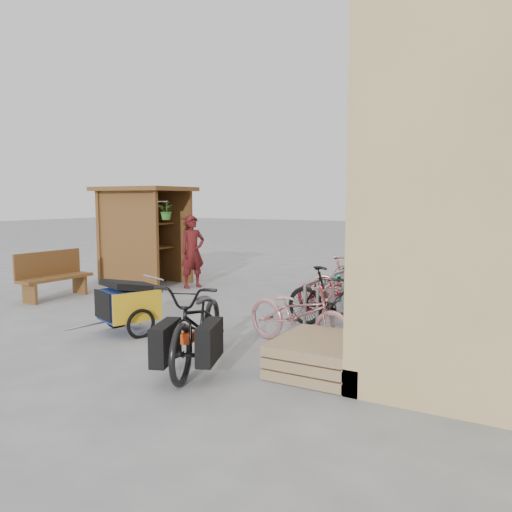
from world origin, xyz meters
The scene contains 17 objects.
ground centered at (0.00, 0.00, 0.00)m, with size 80.00×80.00×0.00m, color #999A9C.
kiosk centered at (-3.28, 2.47, 1.55)m, with size 2.49×1.65×2.40m.
bike_rack centered at (2.30, 2.40, 0.52)m, with size 0.05×5.35×0.86m.
pallet_stack centered at (3.00, -1.40, 0.21)m, with size 1.00×1.20×0.40m.
bench centered at (-3.68, 0.13, 0.51)m, with size 0.55×1.60×1.00m.
shopping_carts centered at (3.00, 6.87, 0.66)m, with size 0.63×2.14×1.14m.
child_trailer centered at (-0.32, -1.16, 0.49)m, with size 0.99×1.51×0.88m.
cargo_bike centered at (1.59, -1.95, 0.55)m, with size 1.42×2.24×1.11m.
person_kiosk centered at (-1.85, 2.63, 0.86)m, with size 0.63×0.41×1.72m, color maroon.
bike_0 centered at (2.34, -0.56, 0.48)m, with size 0.64×1.83×0.96m, color #D0868D.
bike_1 centered at (2.46, 0.57, 0.51)m, with size 0.48×1.70×1.02m, color black.
bike_2 centered at (2.21, 1.66, 0.45)m, with size 0.60×1.71×0.90m, color maroon.
bike_3 centered at (2.25, 2.08, 0.52)m, with size 0.49×1.72×1.04m, color #D0868D.
bike_4 centered at (2.26, 2.86, 0.44)m, with size 0.59×1.68×0.88m, color teal.
bike_5 centered at (2.43, 3.32, 0.54)m, with size 0.51×1.81×1.09m, color black.
bike_6 centered at (2.38, 4.05, 0.45)m, with size 0.59×1.70×0.89m, color black.
bike_7 centered at (2.19, 4.46, 0.54)m, with size 0.50×1.79×1.07m, color #D0868D.
Camera 1 is at (5.19, -6.93, 2.09)m, focal length 35.00 mm.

